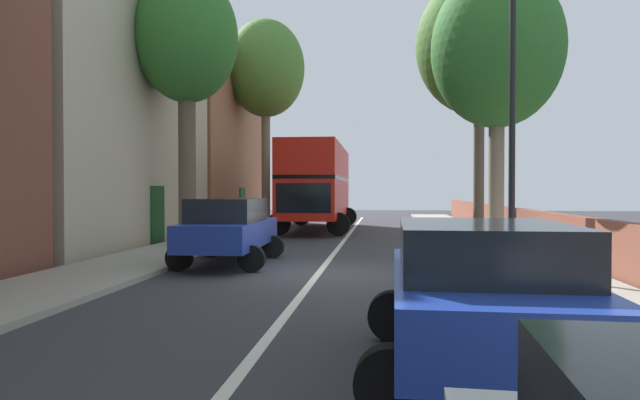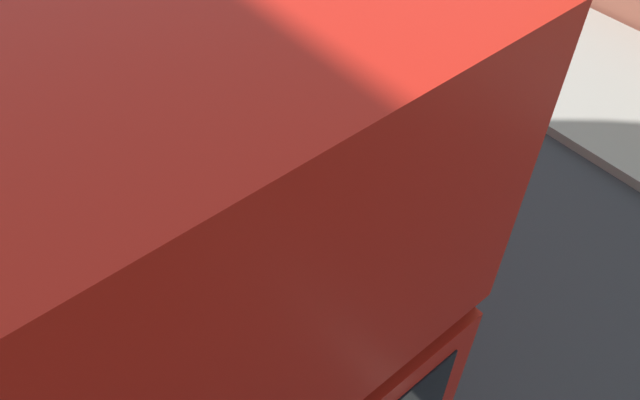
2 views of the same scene
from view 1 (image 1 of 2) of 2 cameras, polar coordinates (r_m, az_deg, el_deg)
name	(u,v)px [view 1 (image 1 of 2)]	position (r m, az deg, el deg)	size (l,w,h in m)	color
ground_plane	(319,273)	(13.21, -0.11, -7.45)	(84.00, 84.00, 0.00)	#333338
road_centre_line	(319,273)	(13.21, -0.11, -7.43)	(0.16, 54.00, 0.01)	silver
sidewalk_left	(120,267)	(14.59, -19.72, -6.46)	(2.60, 60.00, 0.12)	#9E998E
sidewalk_right	(535,274)	(13.55, 21.11, -7.05)	(2.60, 60.00, 0.12)	#9E998E
boundary_wall_right	(608,249)	(13.95, 27.32, -4.46)	(0.36, 54.00, 1.28)	brown
double_decker_bus	(317,182)	(27.17, -0.28, 1.86)	(3.63, 10.28, 4.06)	red
parked_car_blue_left_0	(229,227)	(14.78, -9.24, -2.77)	(2.46, 4.52, 1.73)	#1E389E
parked_car_blue_right_3	(480,289)	(6.04, 16.07, -8.72)	(2.49, 4.11, 1.61)	#1E389E
street_tree_right_3	(479,46)	(23.19, 15.98, 14.91)	(4.89, 4.89, 10.17)	brown
street_tree_left_4	(266,70)	(31.59, -5.57, 13.11)	(4.28, 4.28, 11.20)	#7A6B56
street_tree_right_5	(497,50)	(16.16, 17.64, 14.37)	(3.50, 3.50, 7.74)	#7A6B56
street_tree_left_6	(187,41)	(20.23, -13.48, 15.49)	(3.48, 3.48, 9.27)	brown
lamppost_right	(512,105)	(13.05, 19.05, 9.17)	(0.32, 0.32, 6.31)	black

